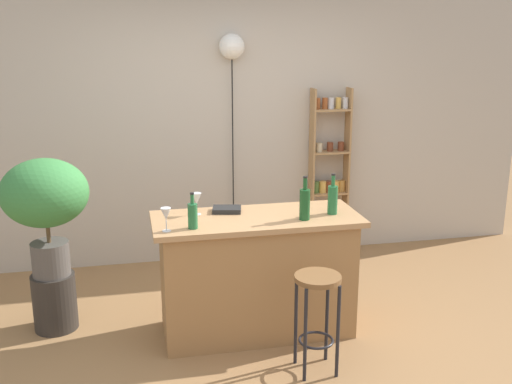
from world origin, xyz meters
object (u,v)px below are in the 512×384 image
spice_shelf (329,174)px  pendant_globe_light (232,49)px  wine_glass_left (197,199)px  plant_stool (55,301)px  wine_glass_center (166,215)px  bottle_olive_oil (305,203)px  cookbook (227,210)px  bottle_soda_blue (193,215)px  bottle_vinegar (333,199)px  bar_stool (317,302)px  potted_plant (45,200)px

spice_shelf → pendant_globe_light: pendant_globe_light is taller
spice_shelf → wine_glass_left: (-1.49, -1.36, 0.20)m
plant_stool → wine_glass_center: size_ratio=2.69×
bottle_olive_oil → cookbook: 0.61m
pendant_globe_light → bottle_soda_blue: bearing=-108.9°
bottle_vinegar → cookbook: bearing=164.0°
bar_stool → wine_glass_center: 1.16m
bar_stool → potted_plant: 2.10m
bottle_vinegar → pendant_globe_light: bearing=106.1°
spice_shelf → potted_plant: 2.82m
wine_glass_left → pendant_globe_light: 1.81m
bar_stool → spice_shelf: spice_shelf is taller
wine_glass_left → pendant_globe_light: bearing=69.6°
cookbook → plant_stool: bearing=-176.5°
bar_stool → plant_stool: 2.05m
bar_stool → cookbook: 1.01m
pendant_globe_light → bar_stool: bearing=-85.5°
bar_stool → wine_glass_left: size_ratio=4.19×
spice_shelf → cookbook: size_ratio=8.03×
bottle_vinegar → pendant_globe_light: 1.95m
bottle_olive_oil → wine_glass_left: bottle_olive_oil is taller
bottle_olive_oil → wine_glass_left: size_ratio=1.95×
bottle_olive_oil → cookbook: bearing=149.3°
bottle_olive_oil → wine_glass_center: 0.99m
bottle_soda_blue → bottle_olive_oil: bottle_olive_oil is taller
plant_stool → pendant_globe_light: bearing=36.3°
potted_plant → bottle_vinegar: (2.06, -0.42, -0.00)m
bottle_vinegar → bottle_soda_blue: (-1.05, -0.12, -0.02)m
plant_stool → wine_glass_center: wine_glass_center is taller
plant_stool → bottle_soda_blue: bearing=-27.7°
plant_stool → bottle_soda_blue: bottle_soda_blue is taller
potted_plant → cookbook: size_ratio=4.26×
bottle_soda_blue → wine_glass_center: bearing=-173.4°
bar_stool → cookbook: cookbook is taller
bottle_soda_blue → cookbook: (0.29, 0.34, -0.08)m
wine_glass_left → bottle_olive_oil: bearing=-20.9°
bottle_vinegar → bottle_soda_blue: bottle_vinegar is taller
bar_stool → wine_glass_center: bearing=154.9°
pendant_globe_light → potted_plant: bearing=-143.7°
potted_plant → bottle_vinegar: bearing=-11.4°
plant_stool → cookbook: 1.50m
wine_glass_left → wine_glass_center: size_ratio=1.00×
spice_shelf → pendant_globe_light: bearing=177.6°
plant_stool → wine_glass_left: (1.08, -0.22, 0.81)m
bar_stool → pendant_globe_light: size_ratio=0.31×
bar_stool → bottle_vinegar: bottle_vinegar is taller
cookbook → pendant_globe_light: (0.29, 1.38, 1.13)m
bottle_soda_blue → pendant_globe_light: pendant_globe_light is taller
bar_stool → bottle_olive_oil: 0.73m
bottle_olive_oil → potted_plant: bearing=164.5°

